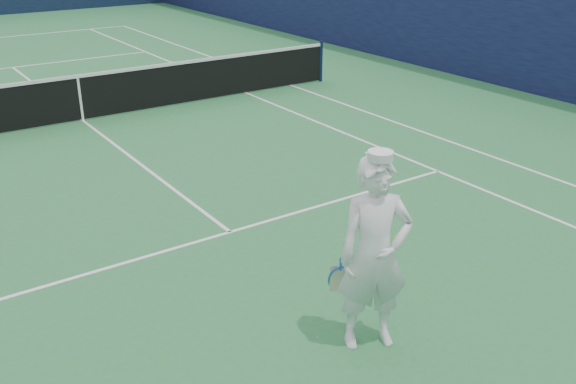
% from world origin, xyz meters
% --- Properties ---
extents(ground, '(80.00, 80.00, 0.00)m').
position_xyz_m(ground, '(0.00, 0.00, 0.00)').
color(ground, '#2B713D').
rests_on(ground, ground).
extents(court_markings, '(11.03, 23.83, 0.01)m').
position_xyz_m(court_markings, '(0.00, 0.00, 0.00)').
color(court_markings, white).
rests_on(court_markings, ground).
extents(windscreen_fence, '(20.12, 36.12, 4.00)m').
position_xyz_m(windscreen_fence, '(0.00, 0.00, 2.00)').
color(windscreen_fence, '#0E1934').
rests_on(windscreen_fence, ground).
extents(tennis_net, '(12.88, 0.09, 1.07)m').
position_xyz_m(tennis_net, '(0.00, 0.00, 0.55)').
color(tennis_net, '#141E4C').
rests_on(tennis_net, ground).
extents(tennis_player, '(0.87, 0.76, 2.09)m').
position_xyz_m(tennis_player, '(-0.04, -9.39, 1.02)').
color(tennis_player, white).
rests_on(tennis_player, ground).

